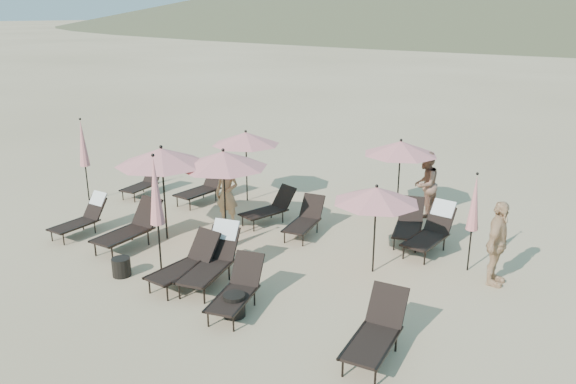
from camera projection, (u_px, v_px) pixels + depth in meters
The scene contains 26 objects.
ground at pixel (219, 288), 11.75m from camera, with size 800.00×800.00×0.00m, color #D6BA8C.
lounger_0 at pixel (83, 216), 14.57m from camera, with size 0.63×1.59×0.98m.
lounger_1 at pixel (130, 227), 13.73m from camera, with size 0.74×1.86×1.06m.
lounger_2 at pixel (186, 263), 11.87m from camera, with size 0.81×1.77×0.99m.
lounger_3 at pixel (213, 257), 11.91m from camera, with size 1.00×1.95×1.16m.
lounger_4 at pixel (237, 289), 10.79m from camera, with size 0.94×1.71×0.93m.
lounger_5 at pixel (377, 331), 9.32m from camera, with size 0.76×1.76×0.99m.
lounger_6 at pixel (144, 183), 17.68m from camera, with size 0.66×1.53×0.86m.
lounger_7 at pixel (203, 187), 17.03m from camera, with size 0.84×1.79×1.00m.
lounger_8 at pixel (270, 207), 15.34m from camera, with size 1.09×1.71×0.92m.
lounger_9 at pixel (305, 219), 14.49m from camera, with size 0.79×1.64×0.91m.
lounger_10 at pixel (409, 223), 14.15m from camera, with size 0.99×1.75×0.95m.
lounger_11 at pixel (432, 230), 13.52m from camera, with size 0.87×1.83×1.10m.
umbrella_open_0 at pixel (162, 156), 13.70m from camera, with size 2.27×2.27×2.45m.
umbrella_open_1 at pixel (223, 159), 13.71m from camera, with size 2.20×2.20×2.37m.
umbrella_open_2 at pixel (376, 195), 11.98m from camera, with size 1.89×1.89×2.03m.
umbrella_open_3 at pixel (246, 138), 16.69m from camera, with size 2.05×2.05×2.20m.
umbrella_open_4 at pixel (401, 148), 15.43m from camera, with size 2.07×2.07×2.22m.
umbrella_closed_0 at pixel (156, 192), 11.88m from camera, with size 0.32×0.32×2.73m.
umbrella_closed_1 at pixel (474, 203), 12.10m from camera, with size 0.27×0.27×2.28m.
umbrella_closed_2 at pixel (83, 144), 16.76m from camera, with size 0.30×0.30×2.56m.
side_table_0 at pixel (121, 267), 12.26m from camera, with size 0.41×0.41×0.41m, color black.
side_table_1 at pixel (234, 305), 10.63m from camera, with size 0.43×0.43×0.45m, color black.
beachgoer_a at pixel (227, 193), 15.01m from camera, with size 0.66×0.43×1.80m, color tan.
beachgoer_b at pixel (425, 184), 15.70m from camera, with size 0.90×0.70×1.86m, color #A06C52.
beachgoer_c at pixel (497, 243), 11.69m from camera, with size 1.08×0.45×1.84m, color tan.
Camera 1 is at (6.68, -8.33, 5.50)m, focal length 35.00 mm.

